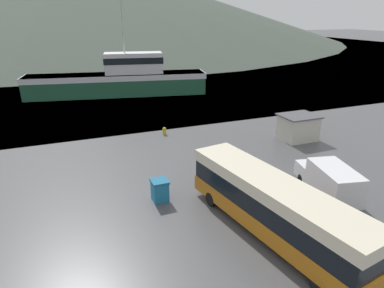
{
  "coord_description": "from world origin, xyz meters",
  "views": [
    {
      "loc": [
        -11.01,
        -7.9,
        11.52
      ],
      "look_at": [
        -1.87,
        15.11,
        2.0
      ],
      "focal_mm": 32.0,
      "sensor_mm": 36.0,
      "label": 1
    }
  ],
  "objects_px": {
    "storage_bin": "(160,190)",
    "dock_kiosk": "(298,127)",
    "delivery_van": "(329,180)",
    "tour_bus": "(273,205)",
    "fishing_boat": "(120,79)"
  },
  "relations": [
    {
      "from": "storage_bin",
      "to": "dock_kiosk",
      "type": "bearing_deg",
      "value": 21.69
    },
    {
      "from": "dock_kiosk",
      "to": "delivery_van",
      "type": "bearing_deg",
      "value": -117.54
    },
    {
      "from": "fishing_boat",
      "to": "dock_kiosk",
      "type": "xyz_separation_m",
      "value": [
        12.24,
        -25.68,
        -1.12
      ]
    },
    {
      "from": "fishing_boat",
      "to": "storage_bin",
      "type": "xyz_separation_m",
      "value": [
        -3.48,
        -31.93,
        -1.6
      ]
    },
    {
      "from": "delivery_van",
      "to": "storage_bin",
      "type": "bearing_deg",
      "value": 173.64
    },
    {
      "from": "delivery_van",
      "to": "dock_kiosk",
      "type": "distance_m",
      "value": 11.15
    },
    {
      "from": "storage_bin",
      "to": "dock_kiosk",
      "type": "height_order",
      "value": "dock_kiosk"
    },
    {
      "from": "tour_bus",
      "to": "fishing_boat",
      "type": "height_order",
      "value": "fishing_boat"
    },
    {
      "from": "fishing_boat",
      "to": "dock_kiosk",
      "type": "bearing_deg",
      "value": -143.77
    },
    {
      "from": "tour_bus",
      "to": "fishing_boat",
      "type": "relative_size",
      "value": 0.47
    },
    {
      "from": "storage_bin",
      "to": "dock_kiosk",
      "type": "xyz_separation_m",
      "value": [
        15.72,
        6.25,
        0.48
      ]
    },
    {
      "from": "delivery_van",
      "to": "fishing_boat",
      "type": "xyz_separation_m",
      "value": [
        -7.08,
        35.57,
        1.12
      ]
    },
    {
      "from": "storage_bin",
      "to": "delivery_van",
      "type": "bearing_deg",
      "value": -19.01
    },
    {
      "from": "dock_kiosk",
      "to": "tour_bus",
      "type": "bearing_deg",
      "value": -132.65
    },
    {
      "from": "storage_bin",
      "to": "dock_kiosk",
      "type": "relative_size",
      "value": 0.42
    }
  ]
}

